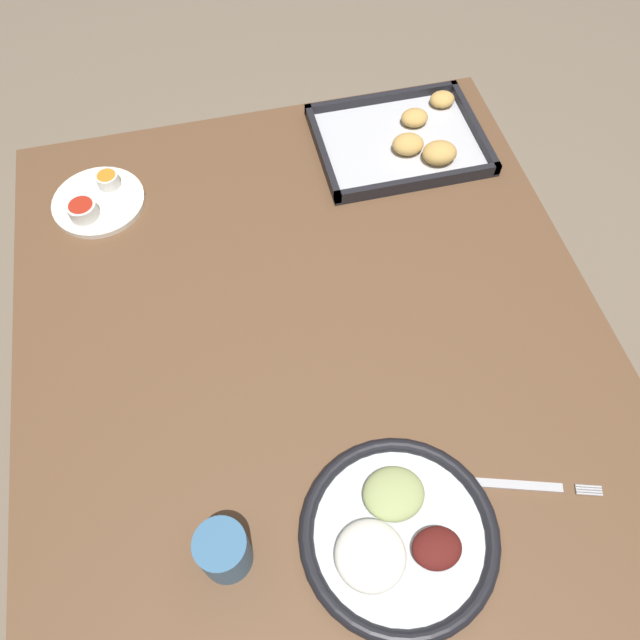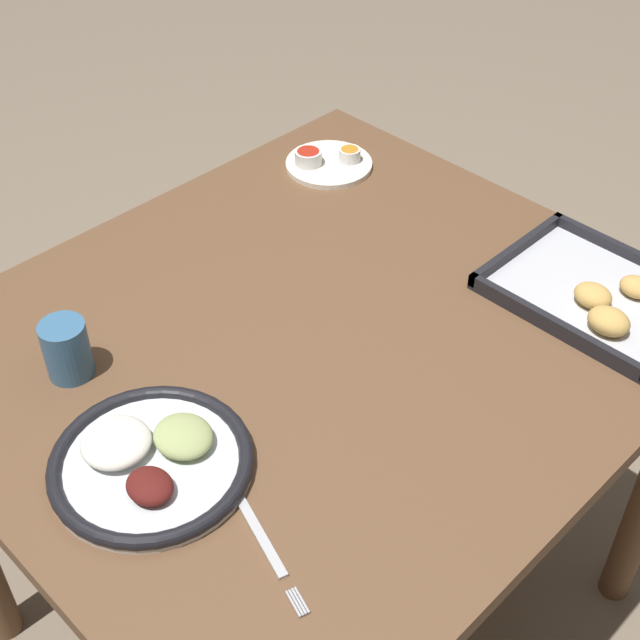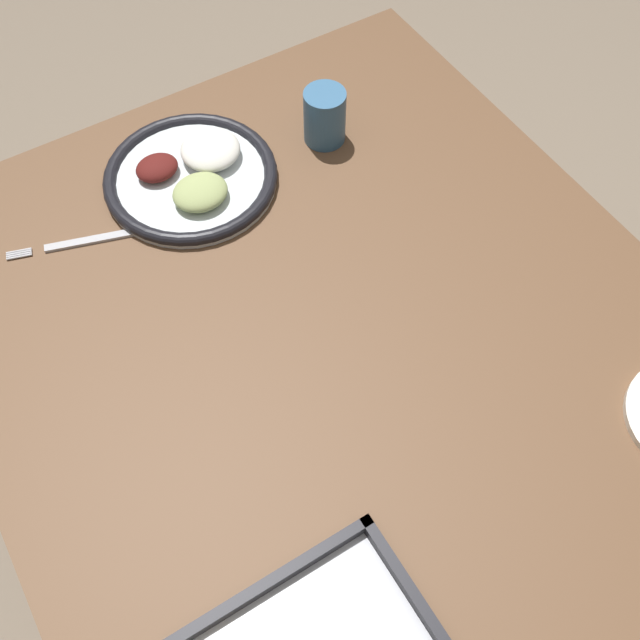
# 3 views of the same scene
# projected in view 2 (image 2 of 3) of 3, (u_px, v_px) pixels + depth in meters

# --- Properties ---
(ground_plane) EXTENTS (8.00, 8.00, 0.00)m
(ground_plane) POSITION_uv_depth(u_px,v_px,m) (316.00, 607.00, 1.81)
(ground_plane) COLOR #7A6B59
(dining_table) EXTENTS (0.91, 1.03, 0.76)m
(dining_table) POSITION_uv_depth(u_px,v_px,m) (315.00, 387.00, 1.39)
(dining_table) COLOR brown
(dining_table) RESTS_ON ground_plane
(dinner_plate) EXTENTS (0.26, 0.26, 0.04)m
(dinner_plate) POSITION_uv_depth(u_px,v_px,m) (150.00, 460.00, 1.12)
(dinner_plate) COLOR silver
(dinner_plate) RESTS_ON dining_table
(fork) EXTENTS (0.22, 0.08, 0.00)m
(fork) POSITION_uv_depth(u_px,v_px,m) (258.00, 531.00, 1.05)
(fork) COLOR #B2B2B7
(fork) RESTS_ON dining_table
(saucer_plate) EXTENTS (0.16, 0.16, 0.04)m
(saucer_plate) POSITION_uv_depth(u_px,v_px,m) (327.00, 162.00, 1.66)
(saucer_plate) COLOR white
(saucer_plate) RESTS_ON dining_table
(baking_tray) EXTENTS (0.31, 0.24, 0.04)m
(baking_tray) POSITION_uv_depth(u_px,v_px,m) (604.00, 296.00, 1.36)
(baking_tray) COLOR black
(baking_tray) RESTS_ON dining_table
(drinking_cup) EXTENTS (0.06, 0.06, 0.09)m
(drinking_cup) POSITION_uv_depth(u_px,v_px,m) (67.00, 349.00, 1.22)
(drinking_cup) COLOR #38668E
(drinking_cup) RESTS_ON dining_table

